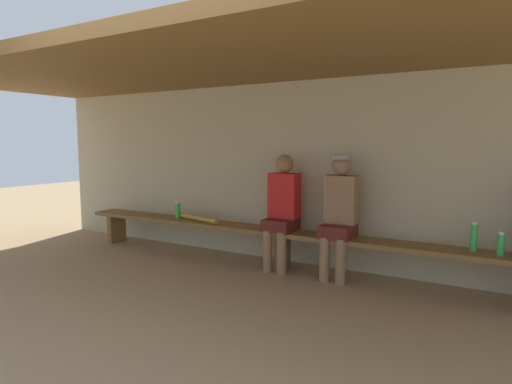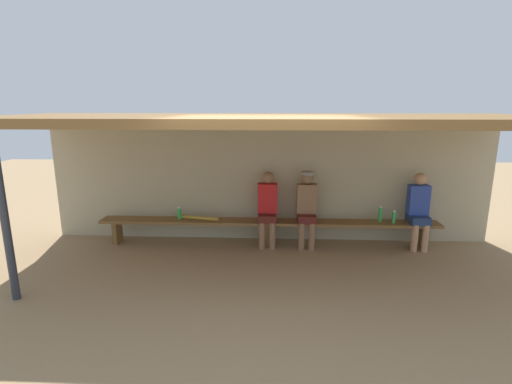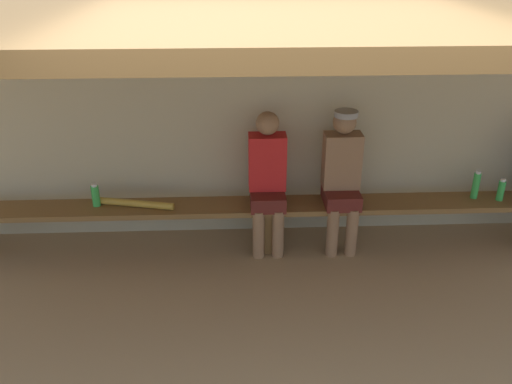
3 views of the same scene
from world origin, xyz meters
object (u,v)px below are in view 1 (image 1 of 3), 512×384
Objects in this scene: water_bottle_clear at (178,210)px; player_in_blue at (282,207)px; player_middle at (339,211)px; baseball_bat at (197,218)px; bench at (282,236)px; water_bottle_blue at (474,237)px; water_bottle_green at (501,244)px.

player_in_blue is at bearing -1.10° from water_bottle_clear.
player_middle is 1.75× the size of baseball_bat.
water_bottle_clear is (-2.27, 0.03, -0.18)m from player_middle.
water_bottle_clear reaches higher than bench.
player_in_blue is at bearing -179.96° from player_middle.
water_bottle_clear is 0.29× the size of baseball_bat.
water_bottle_blue is (1.98, 0.04, -0.14)m from player_in_blue.
water_bottle_blue reaches higher than bench.
bench is at bearing 179.57° from water_bottle_green.
water_bottle_blue is 0.36× the size of baseball_bat.
player_in_blue is at bearing 162.07° from bench.
player_in_blue reaches higher than water_bottle_blue.
player_middle is at bearing 0.30° from bench.
water_bottle_clear is at bearing 179.24° from water_bottle_green.
water_bottle_green is at bearing -0.76° from player_middle.
player_in_blue reaches higher than bench.
water_bottle_blue is at bearing 13.61° from baseball_bat.
baseball_bat is at bearing -179.24° from water_bottle_blue.
baseball_bat is (-3.44, 0.02, -0.07)m from water_bottle_green.
water_bottle_blue is at bearing 1.24° from bench.
water_bottle_green is (1.52, -0.02, -0.18)m from player_middle.
player_middle is 1.31m from water_bottle_blue.
baseball_bat is (-3.22, -0.04, -0.10)m from water_bottle_blue.
water_bottle_green is 0.28× the size of baseball_bat.
player_middle is 6.19× the size of water_bottle_green.
player_in_blue is 1.99m from water_bottle_blue.
bench is at bearing -179.70° from player_middle.
player_in_blue is 1.74× the size of baseball_bat.
player_middle is at bearing 0.04° from player_in_blue.
player_in_blue is at bearing 13.00° from baseball_bat.
player_in_blue is at bearing -178.85° from water_bottle_blue.
player_in_blue is (-0.01, 0.00, 0.34)m from bench.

